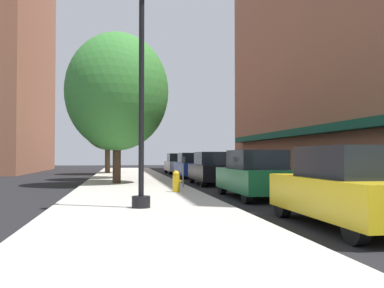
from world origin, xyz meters
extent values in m
plane|color=black|center=(4.00, 18.00, 0.00)|extent=(90.00, 90.00, 0.00)
cube|color=#B7B2A8|center=(0.00, 19.00, 0.06)|extent=(4.80, 50.00, 0.12)
cube|color=#144C38|center=(11.65, 22.00, 3.10)|extent=(0.90, 34.00, 0.50)
cube|color=#9E6047|center=(-11.00, 37.00, 9.78)|extent=(6.00, 18.00, 19.56)
cylinder|color=black|center=(-0.06, 7.07, 0.27)|extent=(0.48, 0.48, 0.30)
cylinder|color=black|center=(-0.06, 7.07, 3.02)|extent=(0.14, 0.14, 5.20)
cylinder|color=gold|center=(1.45, 11.68, 0.43)|extent=(0.26, 0.26, 0.62)
sphere|color=gold|center=(1.45, 11.68, 0.79)|extent=(0.24, 0.24, 0.24)
cylinder|color=gold|center=(1.59, 11.68, 0.52)|extent=(0.12, 0.10, 0.10)
cylinder|color=slate|center=(2.05, 13.95, 0.65)|extent=(0.06, 0.06, 1.05)
cube|color=#33383D|center=(2.05, 13.95, 1.30)|extent=(0.14, 0.09, 0.26)
cylinder|color=#4C3823|center=(-1.62, 29.95, 1.45)|extent=(0.40, 0.40, 2.65)
ellipsoid|color=#2D6B28|center=(-1.62, 29.95, 4.36)|extent=(4.23, 4.23, 4.86)
cylinder|color=#422D1E|center=(-0.78, 17.21, 1.43)|extent=(0.40, 0.40, 2.62)
ellipsoid|color=#387F33|center=(-0.78, 17.21, 4.64)|extent=(5.07, 5.07, 5.83)
cylinder|color=#422D1E|center=(-0.84, 21.92, 1.80)|extent=(0.40, 0.40, 3.37)
ellipsoid|color=#235B23|center=(-0.84, 21.92, 4.96)|extent=(3.93, 3.93, 4.52)
cylinder|color=black|center=(3.22, 5.60, 0.32)|extent=(0.22, 0.64, 0.64)
cylinder|color=black|center=(4.78, 5.60, 0.32)|extent=(0.22, 0.64, 0.64)
cylinder|color=black|center=(3.22, 2.40, 0.32)|extent=(0.22, 0.64, 0.64)
cube|color=gold|center=(4.00, 4.00, 0.64)|extent=(1.80, 4.30, 0.76)
cube|color=black|center=(4.00, 3.85, 1.34)|extent=(1.56, 2.20, 0.64)
cylinder|color=black|center=(3.22, 11.70, 0.32)|extent=(0.22, 0.64, 0.64)
cylinder|color=black|center=(4.78, 11.70, 0.32)|extent=(0.22, 0.64, 0.64)
cylinder|color=black|center=(3.22, 8.50, 0.32)|extent=(0.22, 0.64, 0.64)
cylinder|color=black|center=(4.78, 8.50, 0.32)|extent=(0.22, 0.64, 0.64)
cube|color=#196638|center=(4.00, 10.10, 0.64)|extent=(1.80, 4.30, 0.76)
cube|color=black|center=(4.00, 9.95, 1.34)|extent=(1.56, 2.20, 0.64)
cylinder|color=black|center=(3.22, 18.67, 0.32)|extent=(0.22, 0.64, 0.64)
cylinder|color=black|center=(4.78, 18.67, 0.32)|extent=(0.22, 0.64, 0.64)
cylinder|color=black|center=(3.22, 15.47, 0.32)|extent=(0.22, 0.64, 0.64)
cylinder|color=black|center=(4.78, 15.47, 0.32)|extent=(0.22, 0.64, 0.64)
cube|color=black|center=(4.00, 17.07, 0.64)|extent=(1.80, 4.30, 0.76)
cube|color=black|center=(4.00, 16.92, 1.34)|extent=(1.56, 2.20, 0.64)
cylinder|color=black|center=(3.22, 25.26, 0.32)|extent=(0.22, 0.64, 0.64)
cylinder|color=black|center=(4.78, 25.26, 0.32)|extent=(0.22, 0.64, 0.64)
cylinder|color=black|center=(3.22, 22.06, 0.32)|extent=(0.22, 0.64, 0.64)
cylinder|color=black|center=(4.78, 22.06, 0.32)|extent=(0.22, 0.64, 0.64)
cube|color=#1E389E|center=(4.00, 23.66, 0.64)|extent=(1.80, 4.30, 0.76)
cube|color=black|center=(4.00, 23.51, 1.34)|extent=(1.56, 2.20, 0.64)
cylinder|color=black|center=(3.22, 32.09, 0.32)|extent=(0.22, 0.64, 0.64)
cylinder|color=black|center=(4.78, 32.09, 0.32)|extent=(0.22, 0.64, 0.64)
cylinder|color=black|center=(3.22, 28.89, 0.32)|extent=(0.22, 0.64, 0.64)
cylinder|color=black|center=(4.78, 28.89, 0.32)|extent=(0.22, 0.64, 0.64)
cube|color=#B2B2BA|center=(4.00, 30.49, 0.64)|extent=(1.80, 4.30, 0.76)
cube|color=black|center=(4.00, 30.34, 1.34)|extent=(1.56, 2.20, 0.64)
camera|label=1|loc=(-0.57, -4.03, 1.46)|focal=39.74mm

